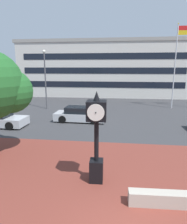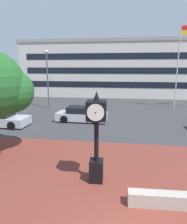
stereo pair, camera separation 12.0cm
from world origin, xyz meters
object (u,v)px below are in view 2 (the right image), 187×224
at_px(civic_building, 107,69).
at_px(street_lamp_post, 47,73).
at_px(street_clock, 96,134).
at_px(flagpole_primary, 179,60).
at_px(car_street_distant, 2,119).
at_px(car_street_near, 81,115).

distance_m(civic_building, street_lamp_post, 15.65).
bearing_deg(street_clock, street_lamp_post, 115.16).
height_order(flagpole_primary, street_lamp_post, flagpole_primary).
bearing_deg(civic_building, car_street_distant, -107.56).
bearing_deg(flagpole_primary, car_street_near, -144.09).
height_order(civic_building, street_lamp_post, civic_building).
bearing_deg(street_clock, flagpole_primary, 64.41).
bearing_deg(car_street_distant, street_clock, 52.03).
height_order(car_street_near, car_street_distant, same).
xyz_separation_m(flagpole_primary, civic_building, (-8.78, 12.53, -0.96)).
relative_size(car_street_distant, street_lamp_post, 0.65).
distance_m(car_street_near, flagpole_primary, 12.81).
xyz_separation_m(civic_building, street_lamp_post, (-5.57, -14.62, -0.44)).
distance_m(flagpole_primary, street_lamp_post, 14.57).
height_order(street_clock, civic_building, civic_building).
distance_m(car_street_distant, street_lamp_post, 8.04).
bearing_deg(street_clock, car_street_distant, 138.91).
height_order(car_street_distant, flagpole_primary, flagpole_primary).
bearing_deg(car_street_near, civic_building, 179.37).
relative_size(street_clock, car_street_distant, 0.89).
relative_size(street_clock, street_lamp_post, 0.58).
relative_size(car_street_distant, civic_building, 0.15).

